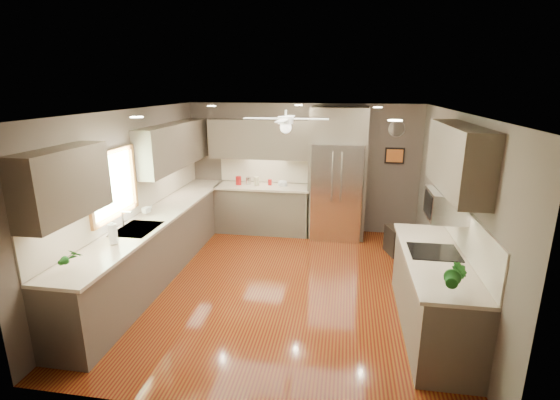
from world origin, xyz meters
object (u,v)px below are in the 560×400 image
(refrigerator, at_px, (337,176))
(microwave, at_px, (446,205))
(canister_b, at_px, (248,181))
(canister_d, at_px, (270,182))
(potted_plant_left, at_px, (70,257))
(bowl, at_px, (282,185))
(paper_towel, at_px, (113,234))
(potted_plant_right, at_px, (456,276))
(canister_a, at_px, (239,181))
(soap_bottle, at_px, (147,209))
(canister_c, at_px, (257,181))
(stool, at_px, (401,240))

(refrigerator, distance_m, microwave, 3.03)
(canister_b, relative_size, canister_d, 1.39)
(potted_plant_left, height_order, bowl, potted_plant_left)
(refrigerator, xyz_separation_m, paper_towel, (-2.62, -3.23, -0.11))
(canister_b, xyz_separation_m, potted_plant_right, (2.93, -3.95, 0.11))
(canister_d, distance_m, potted_plant_left, 4.30)
(canister_d, relative_size, paper_towel, 0.42)
(canister_a, distance_m, potted_plant_left, 4.08)
(soap_bottle, bearing_deg, microwave, -8.76)
(canister_c, bearing_deg, potted_plant_right, -54.73)
(canister_c, bearing_deg, canister_a, 180.00)
(canister_b, distance_m, paper_towel, 3.44)
(paper_towel, bearing_deg, microwave, 7.58)
(potted_plant_right, distance_m, refrigerator, 4.04)
(potted_plant_left, relative_size, microwave, 0.54)
(canister_b, relative_size, paper_towel, 0.58)
(canister_a, height_order, canister_d, canister_a)
(soap_bottle, relative_size, stool, 0.32)
(canister_b, relative_size, potted_plant_right, 0.43)
(canister_d, bearing_deg, canister_a, -173.95)
(soap_bottle, bearing_deg, potted_plant_right, -24.16)
(canister_a, relative_size, soap_bottle, 0.98)
(canister_a, height_order, paper_towel, paper_towel)
(soap_bottle, distance_m, potted_plant_left, 1.90)
(microwave, bearing_deg, paper_towel, -172.42)
(canister_a, bearing_deg, refrigerator, -0.97)
(microwave, relative_size, stool, 0.99)
(canister_b, relative_size, refrigerator, 0.06)
(refrigerator, height_order, stool, refrigerator)
(stool, bearing_deg, canister_b, 165.07)
(potted_plant_right, xyz_separation_m, stool, (-0.05, 3.18, -0.88))
(potted_plant_right, height_order, stool, potted_plant_right)
(canister_a, distance_m, potted_plant_right, 4.98)
(canister_b, height_order, microwave, microwave)
(canister_b, xyz_separation_m, potted_plant_left, (-0.93, -4.07, 0.08))
(canister_d, distance_m, paper_towel, 3.59)
(bowl, bearing_deg, canister_b, 176.01)
(canister_a, distance_m, bowl, 0.87)
(canister_d, relative_size, soap_bottle, 0.62)
(soap_bottle, xyz_separation_m, bowl, (1.73, 2.12, -0.07))
(potted_plant_left, xyz_separation_m, microwave, (3.99, 1.27, 0.39))
(stool, relative_size, paper_towel, 2.09)
(canister_a, xyz_separation_m, stool, (3.06, -0.71, -0.78))
(canister_c, xyz_separation_m, soap_bottle, (-1.22, -2.11, -0.00))
(canister_c, height_order, refrigerator, refrigerator)
(soap_bottle, distance_m, paper_towel, 1.17)
(potted_plant_right, bearing_deg, canister_b, 126.58)
(soap_bottle, bearing_deg, canister_b, 64.35)
(canister_d, bearing_deg, potted_plant_left, -108.47)
(canister_d, height_order, bowl, canister_d)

